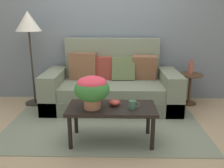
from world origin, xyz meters
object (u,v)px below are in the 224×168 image
at_px(snack_bowl, 115,102).
at_px(coffee_table, 112,111).
at_px(floor_lamp, 28,27).
at_px(potted_plant, 92,89).
at_px(couch, 112,87).
at_px(side_table, 190,83).
at_px(coffee_mug, 133,105).
at_px(table_vase, 191,68).

bearing_deg(snack_bowl, coffee_table, -130.34).
distance_m(floor_lamp, potted_plant, 1.86).
height_order(floor_lamp, potted_plant, floor_lamp).
relative_size(couch, potted_plant, 5.41).
distance_m(couch, coffee_table, 1.20).
xyz_separation_m(side_table, floor_lamp, (-2.66, -0.05, 0.93)).
xyz_separation_m(couch, snack_bowl, (0.06, -1.15, 0.15)).
xyz_separation_m(coffee_table, coffee_mug, (0.24, -0.05, 0.10)).
xyz_separation_m(potted_plant, table_vase, (1.51, 1.39, -0.04)).
bearing_deg(floor_lamp, potted_plant, -49.37).
height_order(potted_plant, table_vase, potted_plant).
bearing_deg(floor_lamp, table_vase, 1.21).
height_order(potted_plant, snack_bowl, potted_plant).
bearing_deg(coffee_table, potted_plant, -166.17).
height_order(snack_bowl, table_vase, table_vase).
height_order(side_table, floor_lamp, floor_lamp).
height_order(floor_lamp, table_vase, floor_lamp).
xyz_separation_m(coffee_table, floor_lamp, (-1.36, 1.28, 0.91)).
xyz_separation_m(floor_lamp, table_vase, (2.65, 0.06, -0.66)).
bearing_deg(floor_lamp, couch, -3.50).
relative_size(side_table, table_vase, 2.10).
distance_m(floor_lamp, snack_bowl, 2.03).
bearing_deg(table_vase, couch, -174.05).
distance_m(coffee_table, potted_plant, 0.37).
bearing_deg(potted_plant, couch, 81.23).
bearing_deg(floor_lamp, snack_bowl, -41.54).
relative_size(potted_plant, snack_bowl, 2.95).
height_order(coffee_table, table_vase, table_vase).
relative_size(floor_lamp, potted_plant, 3.90).
xyz_separation_m(side_table, potted_plant, (-1.52, -1.38, 0.31)).
height_order(coffee_table, coffee_mug, coffee_mug).
relative_size(coffee_table, snack_bowl, 7.63).
bearing_deg(floor_lamp, side_table, 1.05).
bearing_deg(coffee_table, coffee_mug, -12.71).
relative_size(floor_lamp, coffee_mug, 12.09).
height_order(couch, table_vase, couch).
relative_size(side_table, snack_bowl, 3.95).
relative_size(potted_plant, coffee_mug, 3.10).
height_order(coffee_table, side_table, side_table).
height_order(couch, coffee_table, couch).
xyz_separation_m(floor_lamp, snack_bowl, (1.39, -1.23, -0.82)).
distance_m(couch, coffee_mug, 1.29).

